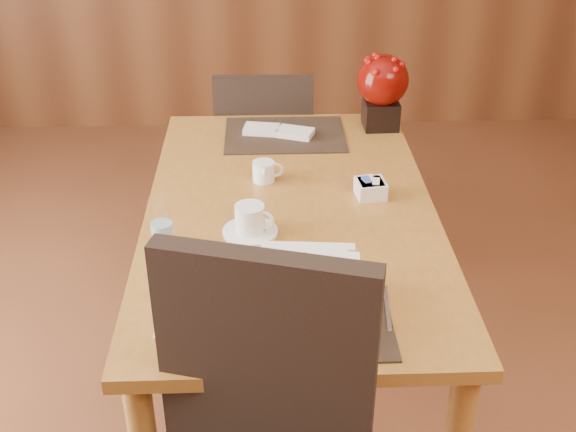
{
  "coord_description": "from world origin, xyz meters",
  "views": [
    {
      "loc": [
        -0.08,
        -1.35,
        1.87
      ],
      "look_at": [
        -0.02,
        0.35,
        0.87
      ],
      "focal_mm": 45.0,
      "sensor_mm": 36.0,
      "label": 1
    }
  ],
  "objects_px": {
    "water_glass": "(162,225)",
    "far_chair": "(265,155)",
    "sugar_caddy": "(371,189)",
    "bread_plate": "(185,321)",
    "dining_table": "(291,234)",
    "creamer_jug": "(264,171)",
    "coffee_cup": "(250,222)",
    "berry_decor": "(382,87)",
    "soup_setting": "(306,290)"
  },
  "relations": [
    {
      "from": "water_glass",
      "to": "soup_setting",
      "type": "bearing_deg",
      "value": -36.88
    },
    {
      "from": "dining_table",
      "to": "bread_plate",
      "type": "bearing_deg",
      "value": -117.18
    },
    {
      "from": "berry_decor",
      "to": "far_chair",
      "type": "distance_m",
      "value": 0.66
    },
    {
      "from": "water_glass",
      "to": "sugar_caddy",
      "type": "relative_size",
      "value": 1.74
    },
    {
      "from": "bread_plate",
      "to": "berry_decor",
      "type": "bearing_deg",
      "value": 60.81
    },
    {
      "from": "sugar_caddy",
      "to": "bread_plate",
      "type": "xyz_separation_m",
      "value": [
        -0.54,
        -0.62,
        -0.02
      ]
    },
    {
      "from": "creamer_jug",
      "to": "far_chair",
      "type": "bearing_deg",
      "value": 84.76
    },
    {
      "from": "coffee_cup",
      "to": "far_chair",
      "type": "xyz_separation_m",
      "value": [
        0.05,
        1.03,
        -0.28
      ]
    },
    {
      "from": "sugar_caddy",
      "to": "far_chair",
      "type": "bearing_deg",
      "value": 112.23
    },
    {
      "from": "dining_table",
      "to": "bread_plate",
      "type": "relative_size",
      "value": 11.24
    },
    {
      "from": "coffee_cup",
      "to": "berry_decor",
      "type": "xyz_separation_m",
      "value": [
        0.5,
        0.76,
        0.12
      ]
    },
    {
      "from": "creamer_jug",
      "to": "bread_plate",
      "type": "height_order",
      "value": "creamer_jug"
    },
    {
      "from": "creamer_jug",
      "to": "sugar_caddy",
      "type": "xyz_separation_m",
      "value": [
        0.34,
        -0.12,
        -0.01
      ]
    },
    {
      "from": "coffee_cup",
      "to": "berry_decor",
      "type": "relative_size",
      "value": 0.57
    },
    {
      "from": "coffee_cup",
      "to": "berry_decor",
      "type": "distance_m",
      "value": 0.92
    },
    {
      "from": "coffee_cup",
      "to": "berry_decor",
      "type": "height_order",
      "value": "berry_decor"
    },
    {
      "from": "sugar_caddy",
      "to": "far_chair",
      "type": "distance_m",
      "value": 0.92
    },
    {
      "from": "dining_table",
      "to": "creamer_jug",
      "type": "distance_m",
      "value": 0.24
    },
    {
      "from": "dining_table",
      "to": "berry_decor",
      "type": "distance_m",
      "value": 0.77
    },
    {
      "from": "dining_table",
      "to": "soup_setting",
      "type": "bearing_deg",
      "value": -87.95
    },
    {
      "from": "coffee_cup",
      "to": "bread_plate",
      "type": "height_order",
      "value": "coffee_cup"
    },
    {
      "from": "sugar_caddy",
      "to": "far_chair",
      "type": "relative_size",
      "value": 0.1
    },
    {
      "from": "soup_setting",
      "to": "berry_decor",
      "type": "height_order",
      "value": "berry_decor"
    },
    {
      "from": "coffee_cup",
      "to": "dining_table",
      "type": "bearing_deg",
      "value": 48.73
    },
    {
      "from": "creamer_jug",
      "to": "sugar_caddy",
      "type": "height_order",
      "value": "creamer_jug"
    },
    {
      "from": "water_glass",
      "to": "far_chair",
      "type": "xyz_separation_m",
      "value": [
        0.29,
        1.1,
        -0.32
      ]
    },
    {
      "from": "sugar_caddy",
      "to": "berry_decor",
      "type": "height_order",
      "value": "berry_decor"
    },
    {
      "from": "coffee_cup",
      "to": "sugar_caddy",
      "type": "xyz_separation_m",
      "value": [
        0.38,
        0.21,
        -0.01
      ]
    },
    {
      "from": "water_glass",
      "to": "sugar_caddy",
      "type": "height_order",
      "value": "water_glass"
    },
    {
      "from": "sugar_caddy",
      "to": "creamer_jug",
      "type": "bearing_deg",
      "value": 160.56
    },
    {
      "from": "coffee_cup",
      "to": "berry_decor",
      "type": "bearing_deg",
      "value": 56.93
    },
    {
      "from": "dining_table",
      "to": "creamer_jug",
      "type": "relative_size",
      "value": 15.86
    },
    {
      "from": "berry_decor",
      "to": "water_glass",
      "type": "bearing_deg",
      "value": -131.62
    },
    {
      "from": "dining_table",
      "to": "creamer_jug",
      "type": "bearing_deg",
      "value": 113.73
    },
    {
      "from": "creamer_jug",
      "to": "berry_decor",
      "type": "bearing_deg",
      "value": 38.83
    },
    {
      "from": "far_chair",
      "to": "dining_table",
      "type": "bearing_deg",
      "value": 96.46
    },
    {
      "from": "dining_table",
      "to": "far_chair",
      "type": "bearing_deg",
      "value": 94.9
    },
    {
      "from": "berry_decor",
      "to": "bread_plate",
      "type": "xyz_separation_m",
      "value": [
        -0.65,
        -1.17,
        -0.16
      ]
    },
    {
      "from": "dining_table",
      "to": "coffee_cup",
      "type": "distance_m",
      "value": 0.23
    },
    {
      "from": "sugar_caddy",
      "to": "berry_decor",
      "type": "relative_size",
      "value": 0.32
    },
    {
      "from": "bread_plate",
      "to": "coffee_cup",
      "type": "bearing_deg",
      "value": 68.89
    },
    {
      "from": "soup_setting",
      "to": "creamer_jug",
      "type": "bearing_deg",
      "value": 103.17
    },
    {
      "from": "creamer_jug",
      "to": "berry_decor",
      "type": "relative_size",
      "value": 0.33
    },
    {
      "from": "coffee_cup",
      "to": "water_glass",
      "type": "height_order",
      "value": "water_glass"
    },
    {
      "from": "creamer_jug",
      "to": "soup_setting",
      "type": "bearing_deg",
      "value": -86.4
    },
    {
      "from": "coffee_cup",
      "to": "creamer_jug",
      "type": "distance_m",
      "value": 0.33
    },
    {
      "from": "coffee_cup",
      "to": "water_glass",
      "type": "relative_size",
      "value": 1.04
    },
    {
      "from": "bread_plate",
      "to": "far_chair",
      "type": "height_order",
      "value": "far_chair"
    },
    {
      "from": "sugar_caddy",
      "to": "far_chair",
      "type": "height_order",
      "value": "far_chair"
    },
    {
      "from": "far_chair",
      "to": "soup_setting",
      "type": "bearing_deg",
      "value": 95.42
    }
  ]
}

